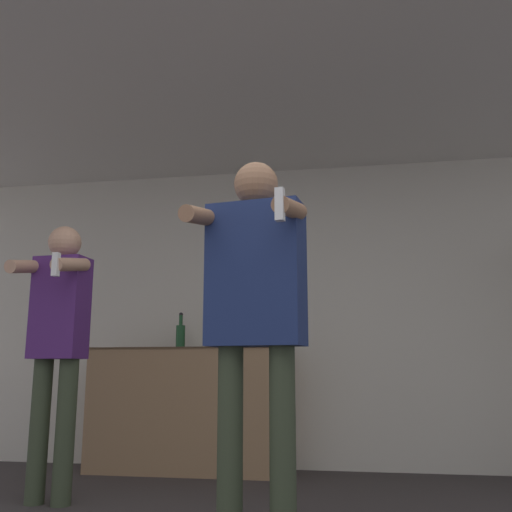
{
  "coord_description": "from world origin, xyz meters",
  "views": [
    {
      "loc": [
        0.45,
        -1.94,
        0.79
      ],
      "look_at": [
        0.01,
        0.66,
        1.32
      ],
      "focal_mm": 40.0,
      "sensor_mm": 36.0,
      "label": 1
    }
  ],
  "objects_px": {
    "person_woman_foreground": "(256,303)",
    "bottle_short_whiskey": "(238,334)",
    "bottle_brown_liquor": "(264,330)",
    "person_man_side": "(58,333)",
    "bottle_amber_bourbon": "(180,335)"
  },
  "relations": [
    {
      "from": "bottle_amber_bourbon",
      "to": "bottle_short_whiskey",
      "type": "bearing_deg",
      "value": 0.0
    },
    {
      "from": "bottle_brown_liquor",
      "to": "person_woman_foreground",
      "type": "xyz_separation_m",
      "value": [
        0.28,
        -2.0,
        -0.02
      ]
    },
    {
      "from": "bottle_amber_bourbon",
      "to": "person_man_side",
      "type": "height_order",
      "value": "person_man_side"
    },
    {
      "from": "person_woman_foreground",
      "to": "bottle_amber_bourbon",
      "type": "bearing_deg",
      "value": 116.13
    },
    {
      "from": "bottle_amber_bourbon",
      "to": "bottle_short_whiskey",
      "type": "distance_m",
      "value": 0.49
    },
    {
      "from": "person_woman_foreground",
      "to": "person_man_side",
      "type": "xyz_separation_m",
      "value": [
        -1.39,
        0.75,
        -0.08
      ]
    },
    {
      "from": "bottle_amber_bourbon",
      "to": "bottle_short_whiskey",
      "type": "relative_size",
      "value": 1.04
    },
    {
      "from": "bottle_amber_bourbon",
      "to": "person_man_side",
      "type": "distance_m",
      "value": 1.32
    },
    {
      "from": "person_man_side",
      "to": "bottle_brown_liquor",
      "type": "bearing_deg",
      "value": 48.24
    },
    {
      "from": "person_woman_foreground",
      "to": "bottle_short_whiskey",
      "type": "bearing_deg",
      "value": 103.93
    },
    {
      "from": "person_woman_foreground",
      "to": "person_man_side",
      "type": "distance_m",
      "value": 1.58
    },
    {
      "from": "bottle_short_whiskey",
      "to": "bottle_brown_liquor",
      "type": "bearing_deg",
      "value": -0.0
    },
    {
      "from": "bottle_brown_liquor",
      "to": "bottle_short_whiskey",
      "type": "height_order",
      "value": "bottle_brown_liquor"
    },
    {
      "from": "bottle_brown_liquor",
      "to": "person_man_side",
      "type": "xyz_separation_m",
      "value": [
        -1.12,
        -1.25,
        -0.09
      ]
    },
    {
      "from": "person_woman_foreground",
      "to": "person_man_side",
      "type": "bearing_deg",
      "value": 151.79
    }
  ]
}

